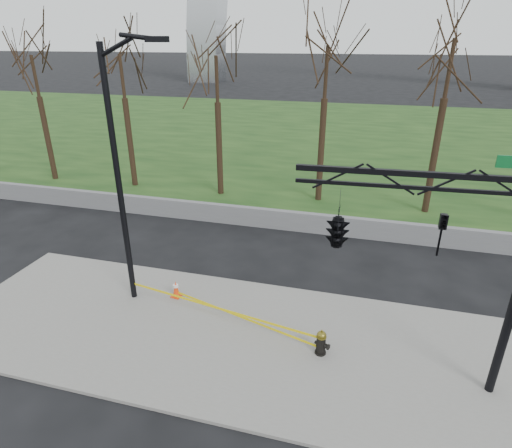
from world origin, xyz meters
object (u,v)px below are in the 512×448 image
(fire_hydrant, at_px, (321,343))
(traffic_signal_mast, at_px, (372,230))
(traffic_cone, at_px, (176,289))
(street_light, at_px, (122,165))

(fire_hydrant, bearing_deg, traffic_signal_mast, -1.47)
(fire_hydrant, height_order, traffic_cone, fire_hydrant)
(traffic_cone, bearing_deg, fire_hydrant, -16.91)
(street_light, relative_size, traffic_signal_mast, 1.37)
(fire_hydrant, relative_size, traffic_cone, 1.29)
(street_light, bearing_deg, fire_hydrant, 4.63)
(fire_hydrant, relative_size, street_light, 0.09)
(traffic_cone, bearing_deg, street_light, -160.67)
(street_light, bearing_deg, traffic_cone, 34.20)
(fire_hydrant, distance_m, traffic_signal_mast, 3.84)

